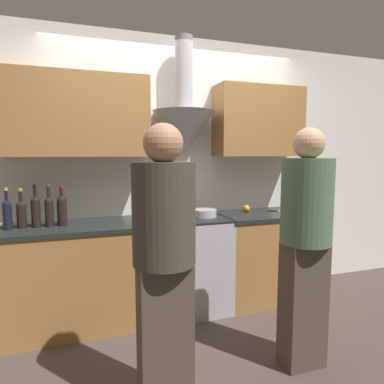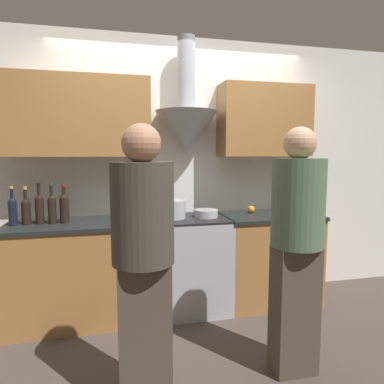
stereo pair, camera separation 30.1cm
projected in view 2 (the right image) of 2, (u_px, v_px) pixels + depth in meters
ground_plane at (197, 323)px, 2.99m from camera, size 12.00×12.00×0.00m
wall_back at (178, 155)px, 3.37m from camera, size 8.40×0.59×2.60m
counter_left at (83, 271)px, 3.02m from camera, size 1.26×0.62×0.88m
counter_right at (268, 257)px, 3.42m from camera, size 0.94×0.62×0.88m
stove_range at (190, 263)px, 3.24m from camera, size 0.69×0.60×0.88m
wine_bottle_0 at (13, 210)px, 2.81m from camera, size 0.07×0.07×0.33m
wine_bottle_1 at (26, 210)px, 2.86m from camera, size 0.07×0.07×0.32m
wine_bottle_2 at (40, 207)px, 2.88m from camera, size 0.07×0.07×0.35m
wine_bottle_3 at (52, 208)px, 2.89m from camera, size 0.07×0.07×0.35m
wine_bottle_4 at (64, 207)px, 2.92m from camera, size 0.08×0.08×0.33m
stock_pot at (173, 209)px, 3.14m from camera, size 0.23×0.23×0.17m
mixing_bowl at (206, 213)px, 3.21m from camera, size 0.22×0.22×0.07m
orange_fruit at (251, 209)px, 3.44m from camera, size 0.07×0.07×0.07m
chefs_knife at (287, 212)px, 3.44m from camera, size 0.26×0.10×0.01m
person_foreground_left at (143, 257)px, 1.91m from camera, size 0.35×0.35×1.64m
person_foreground_right at (297, 241)px, 2.24m from camera, size 0.34×0.34×1.65m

